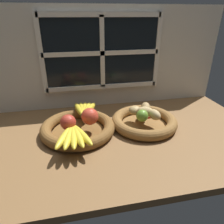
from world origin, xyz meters
TOP-DOWN VIEW (x-y plane):
  - ground_plane at (0.00, 0.00)cm, footprint 140.00×90.00cm
  - back_wall at (0.00, 29.77)cm, footprint 140.00×4.60cm
  - fruit_bowl_left at (-16.73, -1.61)cm, footprint 34.35×34.35cm
  - fruit_bowl_right at (15.60, -1.61)cm, footprint 32.10×32.10cm
  - apple_red_right at (-11.10, -3.74)cm, footprint 7.71×7.71cm
  - apple_red_front at (-20.72, -6.57)cm, footprint 6.80×6.80cm
  - banana_bunch_front at (-18.93, -14.50)cm, footprint 15.96×19.38cm
  - banana_bunch_back at (-12.70, 9.28)cm, footprint 13.09×16.98cm
  - potato_oblong at (11.66, 1.46)cm, footprint 7.42×7.19cm
  - potato_back at (17.80, 3.21)cm, footprint 6.66×8.88cm
  - potato_large at (15.60, -1.61)cm, footprint 9.38×7.11cm
  - potato_small at (19.11, -5.12)cm, footprint 6.44×8.51cm
  - lime_near at (12.77, -5.86)cm, footprint 5.65×5.65cm
  - chili_pepper at (16.73, -4.91)cm, footprint 10.92×2.52cm

SIDE VIEW (x-z plane):
  - ground_plane at x=0.00cm, z-range -3.00..0.00cm
  - fruit_bowl_left at x=-16.73cm, z-range -0.18..4.94cm
  - fruit_bowl_right at x=15.60cm, z-range -0.17..4.95cm
  - chili_pepper at x=16.73cm, z-range 5.12..6.79cm
  - banana_bunch_front at x=-18.93cm, z-range 5.12..8.11cm
  - banana_bunch_back at x=-12.70cm, z-range 5.12..8.24cm
  - potato_oblong at x=11.66cm, z-range 5.12..9.58cm
  - potato_small at x=19.11cm, z-range 5.12..9.85cm
  - potato_back at x=17.80cm, z-range 5.12..10.05cm
  - potato_large at x=15.60cm, z-range 5.12..10.28cm
  - lime_near at x=12.77cm, z-range 5.12..10.77cm
  - apple_red_front at x=-20.72cm, z-range 5.12..11.93cm
  - apple_red_right at x=-11.10cm, z-range 5.12..12.83cm
  - back_wall at x=0.00cm, z-range 0.38..55.38cm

